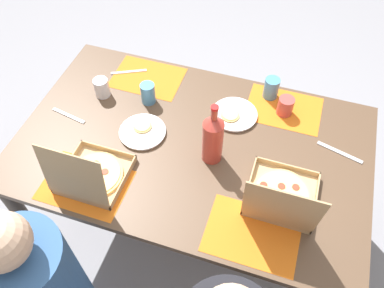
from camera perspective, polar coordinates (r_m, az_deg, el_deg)
The scene contains 18 objects.
ground_plane at distance 2.45m, azimuth 0.00°, elevation -11.07°, with size 6.00×6.00×0.00m, color gray.
dining_table at distance 1.88m, azimuth 0.00°, elevation -1.93°, with size 1.60×1.00×0.76m.
placemat_near_left at distance 1.99m, azimuth 13.14°, elevation 5.00°, with size 0.36×0.26×0.00m, color orange.
placemat_near_right at distance 2.11m, azimuth -6.44°, elevation 9.55°, with size 0.36×0.26×0.00m, color orange.
placemat_far_left at distance 1.58m, azimuth 8.72°, elevation -12.77°, with size 0.36×0.26×0.00m, color orange.
placemat_far_right at distance 1.73m, azimuth -15.18°, elevation -5.73°, with size 0.36×0.26×0.00m, color orange.
pizza_box_center at distance 1.63m, azimuth 12.81°, elevation -7.48°, with size 0.28×0.33×0.31m.
pizza_box_corner_right at distance 1.70m, azimuth -14.43°, elevation -4.38°, with size 0.27×0.27×0.30m.
plate_far_left at distance 1.91m, azimuth 6.08°, elevation 4.27°, with size 0.22×0.22×0.03m.
plate_middle at distance 1.85m, azimuth -7.17°, elevation 1.84°, with size 0.22×0.22×0.03m.
soda_bottle at distance 1.65m, azimuth 3.02°, elevation 0.86°, with size 0.09×0.09×0.32m.
cup_clear_right at distance 2.00m, azimuth 11.41°, elevation 7.94°, with size 0.07×0.07×0.11m, color teal.
cup_spare at distance 2.03m, azimuth -12.93°, elevation 7.97°, with size 0.07×0.07×0.10m, color silver.
cup_dark at distance 1.94m, azimuth 13.38°, elevation 5.38°, with size 0.08×0.08×0.09m, color #BF4742.
cup_clear_left at distance 1.95m, azimuth -6.40°, elevation 7.32°, with size 0.07×0.07×0.11m, color teal.
fork_by_near_left at distance 2.00m, azimuth -17.43°, elevation 3.95°, with size 0.19×0.02×0.01m, color #B7B7BC.
knife_by_far_right at distance 1.89m, azimuth 20.60°, elevation -1.13°, with size 0.21×0.02×0.01m, color #B7B7BC.
fork_by_far_left at distance 2.16m, azimuth -9.13°, elevation 10.29°, with size 0.19×0.02×0.01m, color #B7B7BC.
Camera 1 is at (-0.34, 1.05, 2.18)m, focal length 36.83 mm.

